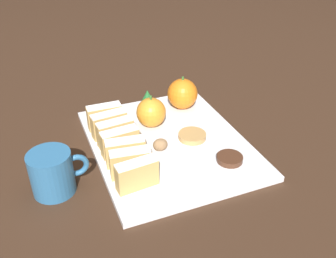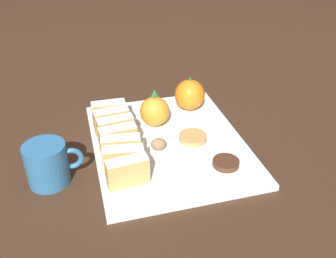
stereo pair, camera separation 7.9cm
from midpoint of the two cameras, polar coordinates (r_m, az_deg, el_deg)
name	(u,v)px [view 1 (the left image)]	position (r m, az deg, el deg)	size (l,w,h in m)	color
ground_plane	(168,145)	(0.81, -2.78, -2.59)	(6.00, 6.00, 0.00)	#382316
serving_platter	(168,143)	(0.81, -2.79, -2.24)	(0.32, 0.39, 0.01)	white
stollen_slice_front	(137,174)	(0.68, -8.12, -7.00)	(0.08, 0.03, 0.06)	tan
stollen_slice_second	(131,163)	(0.70, -8.95, -5.22)	(0.08, 0.03, 0.06)	tan
stollen_slice_third	(125,152)	(0.73, -9.60, -3.56)	(0.08, 0.03, 0.06)	tan
stollen_slice_fourth	(120,142)	(0.76, -10.30, -2.04)	(0.08, 0.03, 0.06)	tan
stollen_slice_fifth	(115,133)	(0.79, -10.86, -0.63)	(0.08, 0.03, 0.06)	tan
stollen_slice_sixth	(109,124)	(0.83, -11.67, 0.62)	(0.08, 0.03, 0.06)	tan
stollen_slice_back	(105,116)	(0.86, -12.24, 1.82)	(0.08, 0.03, 0.06)	tan
orange_near	(151,112)	(0.84, -5.27, 2.47)	(0.07, 0.07, 0.08)	orange
orange_far	(182,94)	(0.91, -0.25, 5.32)	(0.07, 0.07, 0.08)	orange
walnut	(160,145)	(0.77, -4.12, -2.49)	(0.03, 0.03, 0.03)	#8E6B47
chocolate_cookie	(230,159)	(0.75, 6.42, -4.60)	(0.05, 0.05, 0.01)	#472819
gingerbread_cookie	(192,136)	(0.81, 0.93, -1.15)	(0.06, 0.06, 0.01)	tan
evergreen_sprig	(148,99)	(0.92, -5.60, 4.43)	(0.05, 0.05, 0.05)	#23662D
coffee_mug	(53,173)	(0.71, -20.24, -6.37)	(0.11, 0.08, 0.08)	#2D6693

